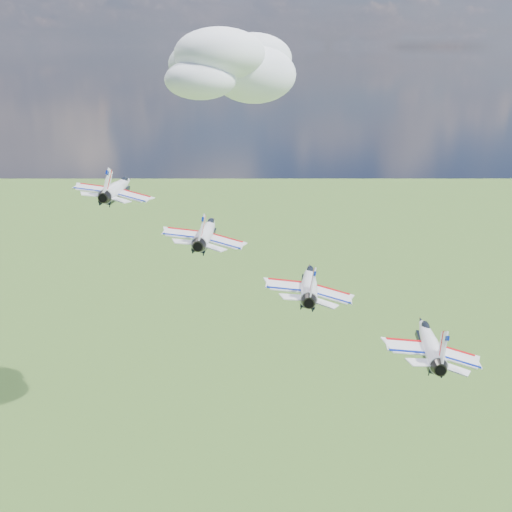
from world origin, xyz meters
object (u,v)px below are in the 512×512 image
object	(u,v)px
jet_3	(429,342)
jet_1	(207,232)
jet_0	(118,188)
jet_2	(309,282)

from	to	relation	value
jet_3	jet_1	bearing A→B (deg)	151.95
jet_1	jet_0	bearing A→B (deg)	151.95
jet_1	jet_2	xyz separation A→B (m)	(9.31, -9.60, -3.71)
jet_0	jet_1	xyz separation A→B (m)	(9.31, -9.60, -3.71)
jet_0	jet_1	world-z (taller)	jet_0
jet_0	jet_3	world-z (taller)	jet_0
jet_1	jet_2	bearing A→B (deg)	-28.05
jet_1	jet_2	distance (m)	13.88
jet_1	jet_3	size ratio (longest dim) A/B	1.00
jet_1	jet_3	xyz separation A→B (m)	(18.63, -19.20, -7.42)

